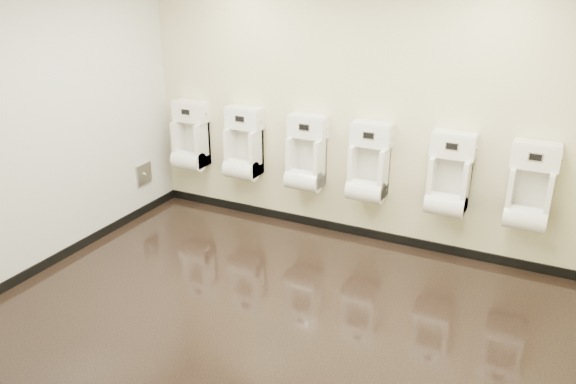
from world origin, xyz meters
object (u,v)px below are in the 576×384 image
at_px(access_panel, 144,174).
at_px(urinal_5, 530,193).
at_px(urinal_3, 369,168).
at_px(urinal_4, 449,180).
at_px(urinal_0, 190,141).
at_px(urinal_1, 243,149).
at_px(urinal_2, 306,158).

xyz_separation_m(access_panel, urinal_5, (4.24, 0.41, 0.36)).
xyz_separation_m(urinal_3, urinal_4, (0.83, 0.00, 0.00)).
distance_m(urinal_0, urinal_5, 3.82).
xyz_separation_m(access_panel, urinal_0, (0.42, 0.41, 0.36)).
height_order(urinal_1, urinal_2, same).
bearing_deg(urinal_4, urinal_0, 180.00).
xyz_separation_m(urinal_4, urinal_5, (0.74, 0.00, 0.00)).
relative_size(access_panel, urinal_3, 0.31).
bearing_deg(urinal_3, urinal_1, 180.00).
xyz_separation_m(urinal_1, urinal_3, (1.51, 0.00, 0.00)).
bearing_deg(urinal_1, urinal_4, 0.00).
height_order(urinal_0, urinal_5, same).
bearing_deg(urinal_4, urinal_5, 0.00).
bearing_deg(urinal_5, urinal_4, 180.00).
distance_m(urinal_1, urinal_2, 0.79).
bearing_deg(urinal_4, access_panel, -173.38).
bearing_deg(urinal_5, urinal_1, 180.00).
distance_m(urinal_1, urinal_5, 3.08).
bearing_deg(urinal_3, urinal_2, 180.00).
bearing_deg(access_panel, urinal_5, 5.48).
bearing_deg(urinal_0, urinal_4, 0.00).
height_order(urinal_2, urinal_4, same).
relative_size(urinal_1, urinal_4, 1.00).
height_order(access_panel, urinal_2, urinal_2).
distance_m(access_panel, urinal_3, 2.73).
xyz_separation_m(urinal_0, urinal_4, (3.08, 0.00, 0.00)).
xyz_separation_m(urinal_1, urinal_4, (2.34, 0.00, 0.00)).
relative_size(urinal_0, urinal_2, 1.00).
bearing_deg(urinal_0, urinal_1, 0.00).
bearing_deg(urinal_0, urinal_5, 0.00).
height_order(urinal_1, urinal_3, same).
bearing_deg(urinal_2, urinal_4, 0.00).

